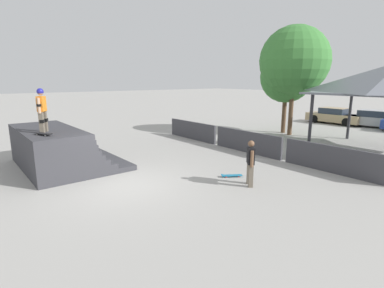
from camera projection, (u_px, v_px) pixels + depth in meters
name	position (u px, v px, depth m)	size (l,w,h in m)	color
ground_plane	(124.00, 185.00, 10.20)	(160.00, 160.00, 0.00)	#A3A09B
quarter_pipe_ramp	(57.00, 150.00, 12.20)	(4.88, 3.61, 1.62)	#38383D
skater_on_deck	(42.00, 107.00, 10.88)	(0.66, 0.49, 1.61)	#6B6051
skateboard_on_deck	(44.00, 134.00, 10.44)	(0.83, 0.46, 0.09)	silver
bystander_walking	(250.00, 161.00, 10.01)	(0.54, 0.48, 1.56)	#6B6051
skateboard_on_ground	(231.00, 175.00, 11.05)	(0.59, 0.76, 0.09)	red
barrier_fence	(247.00, 142.00, 14.73)	(12.65, 0.12, 1.05)	#3D3D42
tree_beside_pavilion	(294.00, 61.00, 18.54)	(4.30, 4.30, 6.80)	brown
tree_far_back	(286.00, 77.00, 19.52)	(3.39, 3.39, 5.41)	brown
parked_car_tan	(335.00, 116.00, 24.36)	(4.29, 1.74, 1.27)	tan
parked_car_silver	(375.00, 119.00, 22.48)	(4.46, 2.19, 1.27)	#A8AAAF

